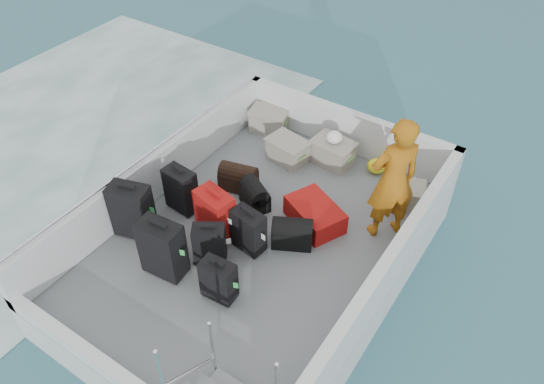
{
  "coord_description": "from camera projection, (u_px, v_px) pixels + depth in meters",
  "views": [
    {
      "loc": [
        2.81,
        -3.86,
        5.76
      ],
      "look_at": [
        -0.14,
        0.55,
        1.0
      ],
      "focal_mm": 35.0,
      "sensor_mm": 36.0,
      "label": 1
    }
  ],
  "objects": [
    {
      "name": "ground",
      "position": [
        259.0,
        270.0,
        7.4
      ],
      "size": [
        160.0,
        160.0,
        0.0
      ],
      "primitive_type": "plane",
      "color": "#19495A",
      "rests_on": "ground"
    },
    {
      "name": "wake_foam",
      "position": [
        37.0,
        153.0,
        9.39
      ],
      "size": [
        10.0,
        10.0,
        0.0
      ],
      "primitive_type": "plane",
      "color": "white",
      "rests_on": "ground"
    },
    {
      "name": "ferry_hull",
      "position": [
        258.0,
        256.0,
        7.2
      ],
      "size": [
        3.6,
        5.0,
        0.6
      ],
      "primitive_type": "cube",
      "color": "silver",
      "rests_on": "ground"
    },
    {
      "name": "deck",
      "position": [
        258.0,
        241.0,
        7.0
      ],
      "size": [
        3.3,
        4.7,
        0.02
      ],
      "primitive_type": "cube",
      "color": "slate",
      "rests_on": "ferry_hull"
    },
    {
      "name": "deck_fittings",
      "position": [
        265.0,
        247.0,
        6.4
      ],
      "size": [
        3.6,
        5.0,
        0.9
      ],
      "color": "silver",
      "rests_on": "deck"
    },
    {
      "name": "suitcase_0",
      "position": [
        132.0,
        211.0,
        6.83
      ],
      "size": [
        0.58,
        0.43,
        0.79
      ],
      "primitive_type": "cube",
      "rotation": [
        0.0,
        0.0,
        0.3
      ],
      "color": "black",
      "rests_on": "deck"
    },
    {
      "name": "suitcase_1",
      "position": [
        181.0,
        190.0,
        7.23
      ],
      "size": [
        0.46,
        0.29,
        0.66
      ],
      "primitive_type": "cube",
      "rotation": [
        0.0,
        0.0,
        -0.09
      ],
      "color": "black",
      "rests_on": "deck"
    },
    {
      "name": "suitcase_3",
      "position": [
        163.0,
        249.0,
        6.34
      ],
      "size": [
        0.55,
        0.35,
        0.79
      ],
      "primitive_type": "cube",
      "rotation": [
        0.0,
        0.0,
        0.09
      ],
      "color": "black",
      "rests_on": "deck"
    },
    {
      "name": "suitcase_4",
      "position": [
        210.0,
        245.0,
        6.53
      ],
      "size": [
        0.46,
        0.41,
        0.59
      ],
      "primitive_type": "cube",
      "rotation": [
        0.0,
        0.0,
        0.58
      ],
      "color": "black",
      "rests_on": "deck"
    },
    {
      "name": "suitcase_5",
      "position": [
        215.0,
        215.0,
        6.85
      ],
      "size": [
        0.56,
        0.4,
        0.7
      ],
      "primitive_type": "cube",
      "rotation": [
        0.0,
        0.0,
        -0.21
      ],
      "color": "#9F140C",
      "rests_on": "deck"
    },
    {
      "name": "suitcase_6",
      "position": [
        219.0,
        281.0,
        6.14
      ],
      "size": [
        0.42,
        0.26,
        0.56
      ],
      "primitive_type": "cube",
      "rotation": [
        0.0,
        0.0,
        0.07
      ],
      "color": "black",
      "rests_on": "deck"
    },
    {
      "name": "suitcase_7",
      "position": [
        248.0,
        231.0,
        6.7
      ],
      "size": [
        0.46,
        0.3,
        0.6
      ],
      "primitive_type": "cube",
      "rotation": [
        0.0,
        0.0,
        -0.14
      ],
      "color": "black",
      "rests_on": "deck"
    },
    {
      "name": "suitcase_8",
      "position": [
        315.0,
        214.0,
        7.13
      ],
      "size": [
        0.93,
        0.81,
        0.31
      ],
      "primitive_type": "cube",
      "rotation": [
        0.0,
        0.0,
        1.13
      ],
      "color": "#9F140C",
      "rests_on": "deck"
    },
    {
      "name": "duffel_0",
      "position": [
        238.0,
        179.0,
        7.66
      ],
      "size": [
        0.59,
        0.42,
        0.32
      ],
      "primitive_type": null,
      "rotation": [
        0.0,
        0.0,
        0.24
      ],
      "color": "black",
      "rests_on": "deck"
    },
    {
      "name": "duffel_1",
      "position": [
        255.0,
        197.0,
        7.38
      ],
      "size": [
        0.53,
        0.48,
        0.32
      ],
      "primitive_type": null,
      "rotation": [
        0.0,
        0.0,
        -0.52
      ],
      "color": "black",
      "rests_on": "deck"
    },
    {
      "name": "duffel_2",
      "position": [
        292.0,
        235.0,
        6.84
      ],
      "size": [
        0.6,
        0.51,
        0.32
      ],
      "primitive_type": null,
      "rotation": [
        0.0,
        0.0,
        0.48
      ],
      "color": "black",
      "rests_on": "deck"
    },
    {
      "name": "crate_0",
      "position": [
        269.0,
        121.0,
        8.75
      ],
      "size": [
        0.66,
        0.53,
        0.35
      ],
      "primitive_type": "cube",
      "rotation": [
        0.0,
        0.0,
        0.26
      ],
      "color": "gray",
      "rests_on": "deck"
    },
    {
      "name": "crate_1",
      "position": [
        287.0,
        151.0,
        8.14
      ],
      "size": [
        0.63,
        0.49,
        0.34
      ],
      "primitive_type": "cube",
      "rotation": [
        0.0,
        0.0,
        -0.18
      ],
      "color": "gray",
      "rests_on": "deck"
    },
    {
      "name": "crate_2",
      "position": [
        333.0,
        153.0,
        8.09
      ],
      "size": [
        0.63,
        0.47,
        0.36
      ],
      "primitive_type": "cube",
      "rotation": [
        0.0,
        0.0,
        -0.11
      ],
      "color": "gray",
      "rests_on": "deck"
    },
    {
      "name": "crate_3",
      "position": [
        403.0,
        195.0,
        7.41
      ],
      "size": [
        0.61,
        0.51,
        0.32
      ],
      "primitive_type": "cube",
      "rotation": [
        0.0,
        0.0,
        0.31
      ],
      "color": "gray",
      "rests_on": "deck"
    },
    {
      "name": "yellow_bag",
      "position": [
        377.0,
        166.0,
        7.97
      ],
      "size": [
        0.28,
        0.26,
        0.22
      ],
      "primitive_type": "ellipsoid",
      "color": "yellow",
      "rests_on": "deck"
    },
    {
      "name": "white_bag",
      "position": [
        334.0,
        139.0,
        7.92
      ],
      "size": [
        0.24,
        0.24,
        0.18
      ],
      "primitive_type": "ellipsoid",
      "color": "white",
      "rests_on": "crate_2"
    },
    {
      "name": "passenger",
      "position": [
        393.0,
        180.0,
        6.53
      ],
      "size": [
        0.75,
        0.78,
        1.79
      ],
      "primitive_type": "imported",
      "rotation": [
        0.0,
        0.0,
        -2.29
      ],
      "color": "orange",
      "rests_on": "deck"
    }
  ]
}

